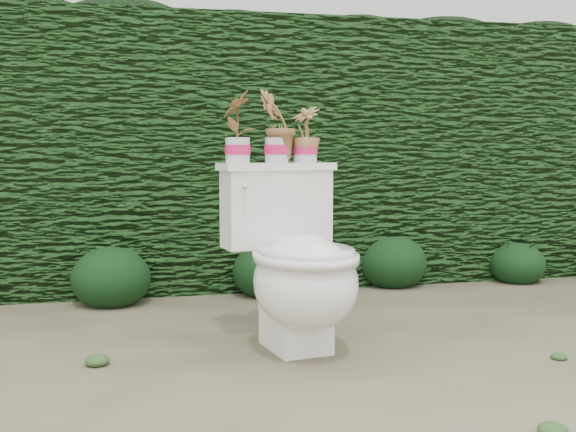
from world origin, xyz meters
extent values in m
plane|color=#7B7355|center=(0.00, 0.00, 0.00)|extent=(60.00, 60.00, 0.00)
cube|color=#224D19|center=(0.00, 1.60, 0.80)|extent=(8.00, 1.00, 1.60)
cube|color=silver|center=(0.60, 6.00, 2.00)|extent=(8.00, 3.50, 4.00)
cube|color=white|center=(-0.09, -0.08, 0.10)|extent=(0.26, 0.33, 0.20)
ellipsoid|color=white|center=(-0.07, -0.18, 0.30)|extent=(0.48, 0.57, 0.39)
cube|color=white|center=(-0.12, 0.14, 0.57)|extent=(0.49, 0.24, 0.34)
cube|color=white|center=(-0.12, 0.14, 0.76)|extent=(0.52, 0.26, 0.03)
cylinder|color=silver|center=(-0.29, 0.02, 0.68)|extent=(0.03, 0.06, 0.02)
sphere|color=silver|center=(-0.29, -0.01, 0.68)|extent=(0.03, 0.03, 0.03)
imported|color=#377A26|center=(-0.30, 0.12, 0.92)|extent=(0.18, 0.19, 0.30)
imported|color=#377A26|center=(-0.12, 0.14, 0.93)|extent=(0.20, 0.18, 0.31)
imported|color=#377A26|center=(0.02, 0.16, 0.89)|extent=(0.18, 0.18, 0.23)
ellipsoid|color=#123312|center=(-0.84, 0.99, 0.17)|extent=(0.42, 0.42, 0.34)
ellipsoid|color=#123312|center=(0.03, 1.03, 0.16)|extent=(0.41, 0.41, 0.33)
ellipsoid|color=#123312|center=(0.83, 1.13, 0.17)|extent=(0.42, 0.42, 0.34)
ellipsoid|color=#123312|center=(1.64, 1.05, 0.14)|extent=(0.34, 0.34, 0.27)
camera|label=1|loc=(-0.83, -2.95, 0.85)|focal=45.00mm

